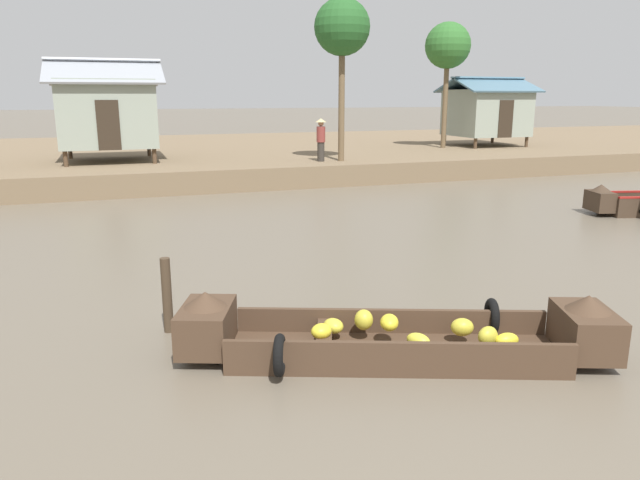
# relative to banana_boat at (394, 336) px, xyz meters

# --- Properties ---
(ground_plane) EXTENTS (300.00, 300.00, 0.00)m
(ground_plane) POSITION_rel_banana_boat_xyz_m (-1.28, 4.45, -0.29)
(ground_plane) COLOR #665B4C
(riverbank_strip) EXTENTS (160.00, 20.00, 0.81)m
(riverbank_strip) POSITION_rel_banana_boat_xyz_m (-1.28, 24.04, 0.11)
(riverbank_strip) COLOR #756047
(riverbank_strip) RESTS_ON ground
(banana_boat) EXTENTS (5.52, 2.94, 0.88)m
(banana_boat) POSITION_rel_banana_boat_xyz_m (0.00, 0.00, 0.00)
(banana_boat) COLOR #473323
(banana_boat) RESTS_ON ground
(stilt_house_mid_left) EXTENTS (4.23, 3.96, 3.91)m
(stilt_house_mid_left) POSITION_rel_banana_boat_xyz_m (-3.28, 18.55, 2.44)
(stilt_house_mid_left) COLOR #4C3826
(stilt_house_mid_left) RESTS_ON riverbank_strip
(stilt_house_mid_right) EXTENTS (4.10, 3.76, 3.45)m
(stilt_house_mid_right) POSITION_rel_banana_boat_xyz_m (15.03, 20.00, 2.25)
(stilt_house_mid_right) COLOR #4C3826
(stilt_house_mid_right) RESTS_ON riverbank_strip
(palm_tree_near) EXTENTS (2.17, 2.17, 5.94)m
(palm_tree_near) POSITION_rel_banana_boat_xyz_m (12.34, 19.57, 5.30)
(palm_tree_near) COLOR brown
(palm_tree_near) RESTS_ON riverbank_strip
(palm_tree_mid) EXTENTS (2.13, 2.13, 6.11)m
(palm_tree_mid) POSITION_rel_banana_boat_xyz_m (5.34, 15.58, 5.48)
(palm_tree_mid) COLOR brown
(palm_tree_mid) RESTS_ON riverbank_strip
(vendor_person) EXTENTS (0.44, 0.44, 1.66)m
(vendor_person) POSITION_rel_banana_boat_xyz_m (4.52, 15.66, 1.44)
(vendor_person) COLOR #332D28
(vendor_person) RESTS_ON riverbank_strip
(mooring_post) EXTENTS (0.14, 0.14, 1.10)m
(mooring_post) POSITION_rel_banana_boat_xyz_m (-2.69, 1.87, 0.26)
(mooring_post) COLOR #423323
(mooring_post) RESTS_ON ground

